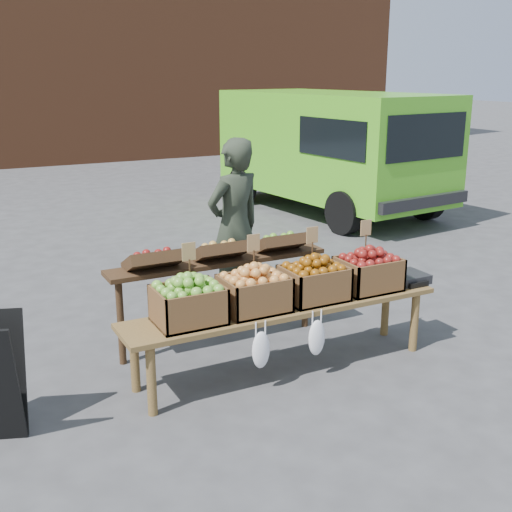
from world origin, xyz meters
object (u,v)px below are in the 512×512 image
crate_russet_pears (254,294)px  weighing_scale (406,278)px  back_table (219,289)px  display_bench (284,337)px  crate_green_apples (368,274)px  crate_red_apples (314,283)px  vendor (235,227)px  crate_golden_apples (188,305)px  delivery_van (330,153)px

crate_russet_pears → weighing_scale: crate_russet_pears is taller
back_table → display_bench: bearing=-70.6°
display_bench → crate_russet_pears: size_ratio=5.40×
display_bench → crate_russet_pears: crate_russet_pears is taller
back_table → weighing_scale: bearing=-25.6°
back_table → crate_green_apples: size_ratio=4.20×
back_table → crate_green_apples: (1.08, -0.72, 0.19)m
crate_russet_pears → crate_red_apples: (0.55, 0.00, 0.00)m
vendor → back_table: vendor is taller
crate_green_apples → weighing_scale: size_ratio=1.47×
crate_golden_apples → weighing_scale: bearing=0.0°
back_table → crate_russet_pears: size_ratio=4.20×
vendor → delivery_van: bearing=-149.3°
delivery_van → back_table: delivery_van is taller
display_bench → crate_red_apples: size_ratio=5.40×
delivery_van → crate_russet_pears: size_ratio=9.08×
back_table → display_bench: (0.25, -0.72, -0.24)m
vendor → weighing_scale: 1.77m
crate_golden_apples → crate_russet_pears: (0.55, 0.00, 0.00)m
back_table → display_bench: 0.80m
back_table → crate_golden_apples: bearing=-128.5°
vendor → crate_golden_apples: vendor is taller
vendor → weighing_scale: (1.01, -1.43, -0.27)m
crate_green_apples → weighing_scale: bearing=0.0°
vendor → display_bench: 1.57m
crate_golden_apples → weighing_scale: (2.07, 0.00, -0.10)m
crate_russet_pears → delivery_van: bearing=51.1°
back_table → vendor: bearing=55.2°
delivery_van → back_table: 5.98m
back_table → crate_russet_pears: back_table is taller
back_table → crate_red_apples: bearing=-53.8°
vendor → back_table: size_ratio=0.84×
delivery_van → crate_green_apples: bearing=-126.8°
delivery_van → vendor: bearing=-140.8°
display_bench → crate_golden_apples: 0.93m
crate_red_apples → crate_golden_apples: bearing=180.0°
vendor → crate_red_apples: size_ratio=3.54×
back_table → crate_red_apples: (0.53, -0.72, 0.19)m
crate_green_apples → weighing_scale: (0.42, 0.00, -0.10)m
crate_russet_pears → weighing_scale: 1.53m
vendor → crate_golden_apples: 1.79m
delivery_van → display_bench: delivery_van is taller
crate_red_apples → weighing_scale: bearing=0.0°
display_bench → weighing_scale: bearing=0.0°
weighing_scale → vendor: bearing=125.2°
delivery_van → back_table: (-4.07, -4.35, -0.50)m
crate_red_apples → weighing_scale: (0.97, 0.00, -0.10)m
vendor → display_bench: (-0.24, -1.43, -0.60)m
crate_golden_apples → delivery_van: bearing=47.5°
crate_red_apples → weighing_scale: 0.98m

